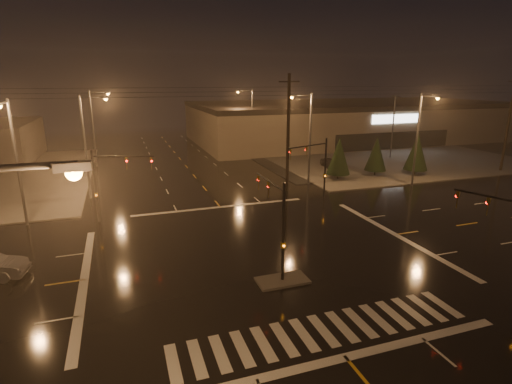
{
  "coord_description": "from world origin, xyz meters",
  "views": [
    {
      "loc": [
        -8.29,
        -23.4,
        11.38
      ],
      "look_at": [
        1.36,
        4.73,
        3.0
      ],
      "focal_mm": 28.0,
      "sensor_mm": 36.0,
      "label": 1
    }
  ],
  "objects": [
    {
      "name": "streetlight_2",
      "position": [
        -11.18,
        34.0,
        5.8
      ],
      "size": [
        2.77,
        0.32,
        10.0
      ],
      "color": "#38383A",
      "rests_on": "ground"
    },
    {
      "name": "streetlight_3",
      "position": [
        11.18,
        16.0,
        5.8
      ],
      "size": [
        2.77,
        0.32,
        10.0
      ],
      "color": "#38383A",
      "rests_on": "ground"
    },
    {
      "name": "streetlight_4",
      "position": [
        11.18,
        36.0,
        5.8
      ],
      "size": [
        2.77,
        0.32,
        10.0
      ],
      "color": "#38383A",
      "rests_on": "ground"
    },
    {
      "name": "median_island",
      "position": [
        0.0,
        -4.0,
        0.07
      ],
      "size": [
        3.0,
        1.6,
        0.15
      ],
      "primitive_type": "cube",
      "color": "#4B4843",
      "rests_on": "ground"
    },
    {
      "name": "retail_building",
      "position": [
        35.0,
        45.99,
        3.84
      ],
      "size": [
        60.2,
        28.3,
        7.2
      ],
      "color": "#726052",
      "rests_on": "ground"
    },
    {
      "name": "conifer_0",
      "position": [
        15.75,
        16.84,
        2.83
      ],
      "size": [
        2.72,
        2.72,
        4.96
      ],
      "color": "black",
      "rests_on": "ground"
    },
    {
      "name": "utility_pole_2",
      "position": [
        38.0,
        14.0,
        6.13
      ],
      "size": [
        2.2,
        0.32,
        12.0
      ],
      "color": "black",
      "rests_on": "ground"
    },
    {
      "name": "signal_mast_ne",
      "position": [
        9.5,
        10.14,
        3.79
      ],
      "size": [
        4.84,
        1.86,
        6.0
      ],
      "color": "black",
      "rests_on": "ground"
    },
    {
      "name": "conifer_2",
      "position": [
        25.94,
        15.79,
        2.91
      ],
      "size": [
        2.83,
        2.83,
        5.11
      ],
      "color": "black",
      "rests_on": "ground"
    },
    {
      "name": "car_parked",
      "position": [
        18.04,
        23.03,
        0.64
      ],
      "size": [
        2.01,
        3.94,
        1.28
      ],
      "primitive_type": "imported",
      "rotation": [
        0.0,
        0.0,
        -0.14
      ],
      "color": "black",
      "rests_on": "ground"
    },
    {
      "name": "signal_mast_nw",
      "position": [
        -9.5,
        10.14,
        3.79
      ],
      "size": [
        4.84,
        1.86,
        6.0
      ],
      "color": "black",
      "rests_on": "ground"
    },
    {
      "name": "streetlight_5",
      "position": [
        -16.0,
        11.18,
        5.8
      ],
      "size": [
        0.32,
        2.77,
        10.0
      ],
      "color": "#38383A",
      "rests_on": "ground"
    },
    {
      "name": "streetlight_6",
      "position": [
        22.0,
        11.18,
        5.8
      ],
      "size": [
        0.32,
        2.77,
        10.0
      ],
      "color": "#38383A",
      "rests_on": "ground"
    },
    {
      "name": "utility_pole_1",
      "position": [
        8.0,
        14.0,
        6.13
      ],
      "size": [
        2.2,
        0.32,
        12.0
      ],
      "color": "black",
      "rests_on": "ground"
    },
    {
      "name": "crosswalk",
      "position": [
        0.0,
        -9.0,
        0.01
      ],
      "size": [
        15.0,
        2.6,
        0.01
      ],
      "primitive_type": "cube",
      "color": "beige",
      "rests_on": "ground"
    },
    {
      "name": "ground",
      "position": [
        0.0,
        0.0,
        0.0
      ],
      "size": [
        140.0,
        140.0,
        0.0
      ],
      "primitive_type": "plane",
      "color": "black",
      "rests_on": "ground"
    },
    {
      "name": "signal_mast_median",
      "position": [
        0.0,
        -3.07,
        3.75
      ],
      "size": [
        0.25,
        4.59,
        6.0
      ],
      "color": "black",
      "rests_on": "ground"
    },
    {
      "name": "parking_lot",
      "position": [
        35.0,
        28.0,
        0.04
      ],
      "size": [
        50.0,
        24.0,
        0.08
      ],
      "primitive_type": "cube",
      "color": "black",
      "rests_on": "ground"
    },
    {
      "name": "sidewalk_ne",
      "position": [
        30.0,
        30.0,
        0.06
      ],
      "size": [
        36.0,
        36.0,
        0.12
      ],
      "primitive_type": "cube",
      "color": "#4B4843",
      "rests_on": "ground"
    },
    {
      "name": "conifer_1",
      "position": [
        21.03,
        17.07,
        2.72
      ],
      "size": [
        2.59,
        2.59,
        4.75
      ],
      "color": "black",
      "rests_on": "ground"
    },
    {
      "name": "stop_bar_far",
      "position": [
        0.0,
        11.0,
        0.01
      ],
      "size": [
        16.0,
        0.5,
        0.01
      ],
      "primitive_type": "cube",
      "color": "beige",
      "rests_on": "ground"
    },
    {
      "name": "streetlight_1",
      "position": [
        -11.18,
        18.0,
        5.8
      ],
      "size": [
        2.77,
        0.32,
        10.0
      ],
      "color": "#38383A",
      "rests_on": "ground"
    },
    {
      "name": "stop_bar_near",
      "position": [
        0.0,
        -11.0,
        0.01
      ],
      "size": [
        16.0,
        0.5,
        0.01
      ],
      "primitive_type": "cube",
      "color": "beige",
      "rests_on": "ground"
    }
  ]
}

